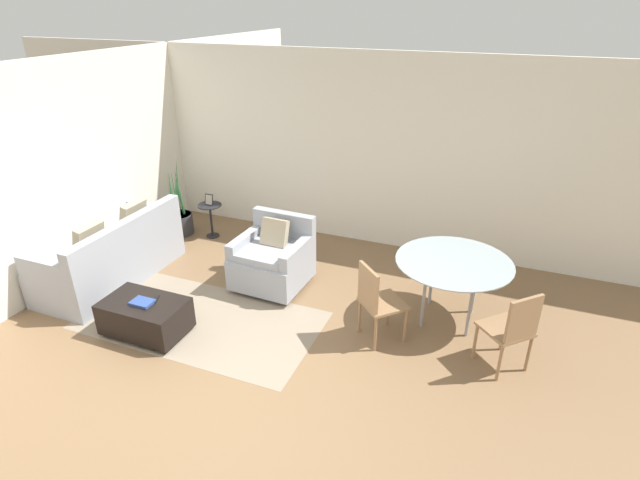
{
  "coord_description": "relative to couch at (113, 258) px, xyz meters",
  "views": [
    {
      "loc": [
        2.16,
        -3.05,
        3.36
      ],
      "look_at": [
        0.18,
        1.91,
        0.75
      ],
      "focal_mm": 28.0,
      "sensor_mm": 36.0,
      "label": 1
    }
  ],
  "objects": [
    {
      "name": "picture_frame",
      "position": [
        0.45,
        1.59,
        0.29
      ],
      "size": [
        0.13,
        0.07,
        0.17
      ],
      "color": "black",
      "rests_on": "side_table"
    },
    {
      "name": "potted_plant",
      "position": [
        -0.08,
        1.51,
        -0.08
      ],
      "size": [
        0.42,
        0.42,
        1.25
      ],
      "color": "#333338",
      "rests_on": "ground_plane"
    },
    {
      "name": "armchair",
      "position": [
        1.99,
        0.65,
        0.05
      ],
      "size": [
        0.89,
        0.87,
        0.89
      ],
      "color": "#999EA8",
      "rests_on": "ground_plane"
    },
    {
      "name": "dining_table",
      "position": [
        4.2,
        0.7,
        0.37
      ],
      "size": [
        1.28,
        1.28,
        0.76
      ],
      "color": "#99A8AD",
      "rests_on": "ground_plane"
    },
    {
      "name": "dining_chair_near_right",
      "position": [
        4.88,
        0.02,
        0.2
      ],
      "size": [
        0.59,
        0.59,
        0.9
      ],
      "color": "#93704C",
      "rests_on": "ground_plane"
    },
    {
      "name": "wall_back",
      "position": [
        2.45,
        2.36,
        1.06
      ],
      "size": [
        12.0,
        0.06,
        2.75
      ],
      "color": "white",
      "rests_on": "ground_plane"
    },
    {
      "name": "area_rug",
      "position": [
        1.57,
        -0.39,
        -0.32
      ],
      "size": [
        2.73,
        1.42,
        0.01
      ],
      "color": "gray",
      "rests_on": "ground_plane"
    },
    {
      "name": "ground_plane",
      "position": [
        2.45,
        -1.25,
        -0.32
      ],
      "size": [
        20.0,
        20.0,
        0.0
      ],
      "primitive_type": "plane",
      "color": "brown"
    },
    {
      "name": "ottoman",
      "position": [
        1.16,
        -0.8,
        -0.1
      ],
      "size": [
        0.9,
        0.56,
        0.4
      ],
      "color": "black",
      "rests_on": "ground_plane"
    },
    {
      "name": "dining_chair_near_left",
      "position": [
        3.52,
        0.02,
        0.2
      ],
      "size": [
        0.59,
        0.59,
        0.9
      ],
      "color": "#93704C",
      "rests_on": "ground_plane"
    },
    {
      "name": "book_stack",
      "position": [
        1.17,
        -0.83,
        0.1
      ],
      "size": [
        0.23,
        0.17,
        0.03
      ],
      "color": "#2D478C",
      "rests_on": "ottoman"
    },
    {
      "name": "couch",
      "position": [
        0.0,
        0.0,
        0.0
      ],
      "size": [
        0.88,
        1.94,
        0.94
      ],
      "color": "#999EA8",
      "rests_on": "ground_plane"
    },
    {
      "name": "side_table",
      "position": [
        0.45,
        1.59,
        0.05
      ],
      "size": [
        0.36,
        0.36,
        0.53
      ],
      "color": "black",
      "rests_on": "ground_plane"
    },
    {
      "name": "wall_left",
      "position": [
        -0.56,
        0.25,
        1.06
      ],
      "size": [
        0.06,
        12.0,
        2.75
      ],
      "color": "white",
      "rests_on": "ground_plane"
    },
    {
      "name": "tv_remote_primary",
      "position": [
        1.25,
        -0.71,
        0.09
      ],
      "size": [
        0.1,
        0.16,
        0.01
      ],
      "color": "black",
      "rests_on": "ottoman"
    }
  ]
}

